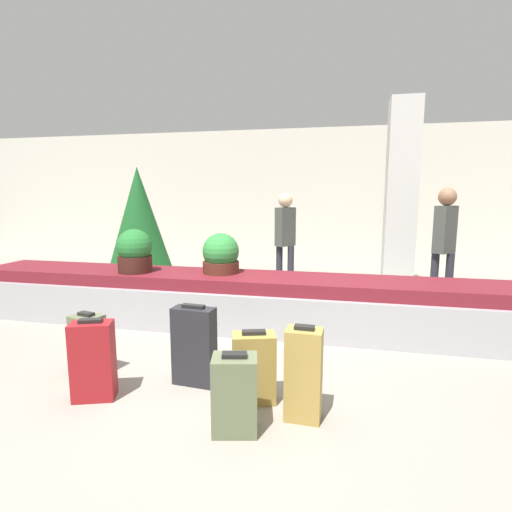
% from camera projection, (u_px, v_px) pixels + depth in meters
% --- Properties ---
extents(ground_plane, '(18.00, 18.00, 0.00)m').
position_uv_depth(ground_plane, '(218.00, 383.00, 3.58)').
color(ground_plane, gray).
extents(back_wall, '(18.00, 0.06, 3.20)m').
position_uv_depth(back_wall, '(300.00, 197.00, 9.59)').
color(back_wall, beige).
rests_on(back_wall, ground_plane).
extents(carousel, '(7.91, 0.97, 0.66)m').
position_uv_depth(carousel, '(256.00, 302.00, 5.06)').
color(carousel, '#9E9EA3').
rests_on(carousel, ground_plane).
extents(pillar, '(0.49, 0.49, 3.20)m').
position_uv_depth(pillar, '(401.00, 198.00, 6.60)').
color(pillar, silver).
rests_on(pillar, ground_plane).
extents(suitcase_0, '(0.36, 0.30, 0.59)m').
position_uv_depth(suitcase_0, '(235.00, 394.00, 2.81)').
color(suitcase_0, '#5B6647').
rests_on(suitcase_0, ground_plane).
extents(suitcase_1, '(0.31, 0.26, 0.61)m').
position_uv_depth(suitcase_1, '(88.00, 345.00, 3.68)').
color(suitcase_1, '#5B6647').
rests_on(suitcase_1, ground_plane).
extents(suitcase_2, '(0.38, 0.30, 0.68)m').
position_uv_depth(suitcase_2, '(93.00, 360.00, 3.26)').
color(suitcase_2, maroon).
rests_on(suitcase_2, ground_plane).
extents(suitcase_3, '(0.27, 0.20, 0.73)m').
position_uv_depth(suitcase_3, '(304.00, 374.00, 2.96)').
color(suitcase_3, '#A3843D').
rests_on(suitcase_3, ground_plane).
extents(suitcase_4, '(0.39, 0.30, 0.60)m').
position_uv_depth(suitcase_4, '(254.00, 368.00, 3.22)').
color(suitcase_4, '#A3843D').
rests_on(suitcase_4, ground_plane).
extents(suitcase_5, '(0.39, 0.20, 0.73)m').
position_uv_depth(suitcase_5, '(194.00, 346.00, 3.52)').
color(suitcase_5, '#232328').
rests_on(suitcase_5, ground_plane).
extents(potted_plant_0, '(0.45, 0.45, 0.57)m').
position_uv_depth(potted_plant_0, '(135.00, 252.00, 5.21)').
color(potted_plant_0, '#381914').
rests_on(potted_plant_0, carousel).
extents(potted_plant_1, '(0.47, 0.47, 0.52)m').
position_uv_depth(potted_plant_1, '(221.00, 255.00, 5.16)').
color(potted_plant_1, '#4C2319').
rests_on(potted_plant_1, carousel).
extents(traveler_0, '(0.35, 0.36, 1.76)m').
position_uv_depth(traveler_0, '(444.00, 238.00, 5.64)').
color(traveler_0, '#282833').
rests_on(traveler_0, ground_plane).
extents(traveler_1, '(0.34, 0.36, 1.69)m').
position_uv_depth(traveler_1, '(285.00, 234.00, 6.69)').
color(traveler_1, '#282833').
rests_on(traveler_1, ground_plane).
extents(decorated_tree, '(1.22, 1.22, 2.15)m').
position_uv_depth(decorated_tree, '(139.00, 223.00, 7.19)').
color(decorated_tree, '#4C331E').
rests_on(decorated_tree, ground_plane).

